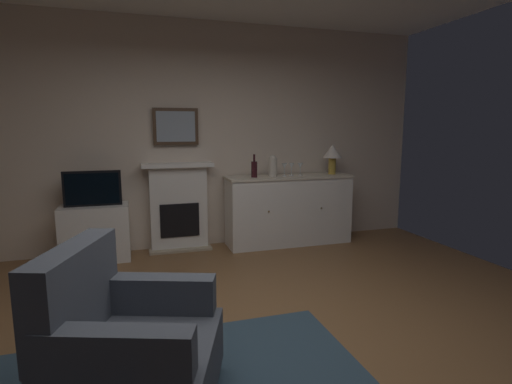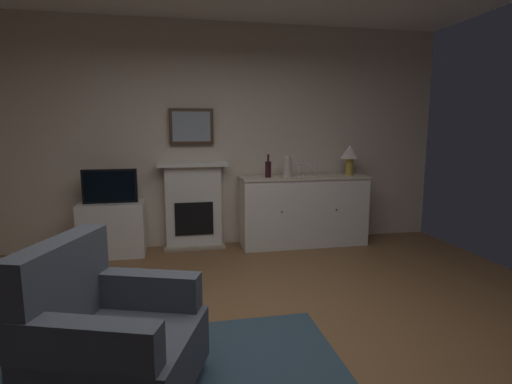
% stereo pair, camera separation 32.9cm
% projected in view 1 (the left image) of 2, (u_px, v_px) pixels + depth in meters
% --- Properties ---
extents(ground_plane, '(6.08, 5.44, 0.10)m').
position_uv_depth(ground_plane, '(267.00, 356.00, 2.78)').
color(ground_plane, brown).
rests_on(ground_plane, ground).
extents(wall_rear, '(6.08, 0.06, 2.84)m').
position_uv_depth(wall_rear, '(200.00, 137.00, 5.08)').
color(wall_rear, beige).
rests_on(wall_rear, ground_plane).
extents(fireplace_unit, '(0.87, 0.30, 1.10)m').
position_uv_depth(fireplace_unit, '(179.00, 207.00, 5.01)').
color(fireplace_unit, white).
rests_on(fireplace_unit, ground_plane).
extents(framed_picture, '(0.55, 0.04, 0.45)m').
position_uv_depth(framed_picture, '(176.00, 127.00, 4.90)').
color(framed_picture, '#473323').
extents(sideboard_cabinet, '(1.67, 0.49, 0.91)m').
position_uv_depth(sideboard_cabinet, '(289.00, 210.00, 5.27)').
color(sideboard_cabinet, white).
rests_on(sideboard_cabinet, ground_plane).
extents(table_lamp, '(0.26, 0.26, 0.40)m').
position_uv_depth(table_lamp, '(332.00, 153.00, 5.34)').
color(table_lamp, '#B79338').
rests_on(table_lamp, sideboard_cabinet).
extents(wine_bottle, '(0.08, 0.08, 0.29)m').
position_uv_depth(wine_bottle, '(254.00, 169.00, 5.00)').
color(wine_bottle, '#331419').
rests_on(wine_bottle, sideboard_cabinet).
extents(wine_glass_left, '(0.07, 0.07, 0.16)m').
position_uv_depth(wine_glass_left, '(284.00, 167.00, 5.12)').
color(wine_glass_left, silver).
rests_on(wine_glass_left, sideboard_cabinet).
extents(wine_glass_center, '(0.07, 0.07, 0.16)m').
position_uv_depth(wine_glass_center, '(292.00, 166.00, 5.18)').
color(wine_glass_center, silver).
rests_on(wine_glass_center, sideboard_cabinet).
extents(wine_glass_right, '(0.07, 0.07, 0.16)m').
position_uv_depth(wine_glass_right, '(300.00, 166.00, 5.18)').
color(wine_glass_right, silver).
rests_on(wine_glass_right, sideboard_cabinet).
extents(vase_decorative, '(0.11, 0.11, 0.28)m').
position_uv_depth(vase_decorative, '(273.00, 166.00, 5.06)').
color(vase_decorative, beige).
rests_on(vase_decorative, sideboard_cabinet).
extents(tv_cabinet, '(0.75, 0.42, 0.65)m').
position_uv_depth(tv_cabinet, '(96.00, 233.00, 4.61)').
color(tv_cabinet, white).
rests_on(tv_cabinet, ground_plane).
extents(tv_set, '(0.62, 0.07, 0.40)m').
position_uv_depth(tv_set, '(93.00, 188.00, 4.50)').
color(tv_set, black).
rests_on(tv_set, tv_cabinet).
extents(armchair, '(1.02, 0.98, 0.92)m').
position_uv_depth(armchair, '(127.00, 345.00, 2.12)').
color(armchair, '#474C56').
rests_on(armchair, ground_plane).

